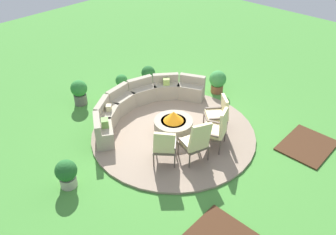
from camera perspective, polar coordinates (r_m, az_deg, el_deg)
ground_plane at (r=9.44m, az=0.89°, el=-2.72°), size 24.00×24.00×0.00m
patio_circle at (r=9.42m, az=0.89°, el=-2.57°), size 4.43×4.43×0.06m
mulch_bed_right at (r=9.72m, az=22.01°, el=-4.32°), size 1.45×1.15×0.04m
fire_pit at (r=9.25m, az=0.90°, el=-1.17°), size 1.04×1.04×0.67m
curved_stone_bench at (r=10.11m, az=-4.63°, el=2.52°), size 3.97×1.77×0.74m
lounge_chair_front_left at (r=8.13m, az=-0.57°, el=-4.54°), size 0.79×0.80×1.04m
lounge_chair_front_right at (r=8.19m, az=4.68°, el=-3.92°), size 0.73×0.73×1.18m
lounge_chair_back_left at (r=8.68m, az=8.10°, el=-1.82°), size 0.80×0.78×1.13m
lounge_chair_back_right at (r=9.30m, az=8.41°, el=0.73°), size 0.79×0.80×1.02m
potted_plant_0 at (r=10.83m, az=-14.46°, el=4.21°), size 0.50×0.50×0.79m
potted_plant_1 at (r=8.05m, az=-16.43°, el=-8.81°), size 0.49×0.49×0.71m
potted_plant_2 at (r=11.33m, az=-7.67°, el=5.85°), size 0.39×0.39×0.57m
potted_plant_3 at (r=11.70m, az=-3.28°, el=7.20°), size 0.46×0.46×0.62m
potted_plant_4 at (r=11.23m, az=8.20°, el=6.02°), size 0.54×0.54×0.75m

